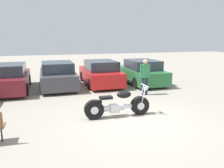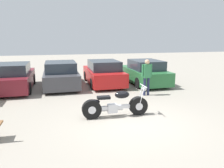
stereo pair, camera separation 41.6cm
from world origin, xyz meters
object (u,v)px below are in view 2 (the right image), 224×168
Objects in this scene: motorcycle at (115,105)px; parked_car_maroon at (13,78)px; parked_car_dark_grey at (61,75)px; parked_car_red at (103,73)px; person_standing at (147,74)px; parked_car_green at (144,73)px.

parked_car_maroon reaches higher than motorcycle.
parked_car_maroon is at bearing -174.76° from parked_car_dark_grey.
motorcycle is 0.58× the size of parked_car_maroon.
person_standing is (1.45, -3.00, 0.37)m from parked_car_red.
person_standing reaches higher than parked_car_dark_grey.
parked_car_dark_grey reaches higher than motorcycle.
parked_car_green is at bearing -8.81° from parked_car_red.
parked_car_dark_grey is (-1.66, 5.44, 0.24)m from motorcycle.
parked_car_dark_grey is (2.45, 0.22, 0.00)m from parked_car_maroon.
person_standing reaches higher than motorcycle.
motorcycle is at bearing -98.35° from parked_car_red.
parked_car_red reaches higher than motorcycle.
parked_car_maroon is 6.95m from person_standing.
parked_car_red is 2.48m from parked_car_green.
parked_car_maroon is 1.00× the size of parked_car_green.
person_standing is (-1.01, -2.62, 0.37)m from parked_car_green.
parked_car_green is (7.36, -0.16, 0.00)m from parked_car_maroon.
parked_car_green reaches higher than motorcycle.
parked_car_dark_grey is at bearing 179.93° from parked_car_red.
parked_car_green is (2.45, -0.38, 0.00)m from parked_car_red.
motorcycle is 5.50m from parked_car_red.
parked_car_green is 2.83m from person_standing.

